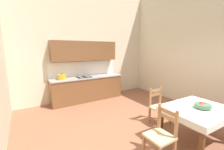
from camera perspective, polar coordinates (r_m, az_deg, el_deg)
ground_plane at (r=3.73m, az=11.52°, el=-21.86°), size 5.84×6.70×0.10m
wall_back at (r=5.82m, az=-9.62°, el=11.98°), size 5.84×0.12×4.23m
wall_right at (r=5.40m, az=33.98°, el=10.59°), size 0.12×6.70×4.23m
kitchen_cabinetry at (r=5.53m, az=-9.86°, el=-1.06°), size 2.67×0.63×2.20m
dining_table at (r=3.49m, az=30.46°, el=-12.95°), size 1.33×1.06×0.75m
dining_chair_tv_side at (r=2.85m, az=18.71°, el=-21.49°), size 0.43×0.43×0.93m
dining_chair_kitchen_side at (r=4.02m, az=17.96°, el=-11.85°), size 0.44×0.44×0.93m
fruit_bowl at (r=3.43m, az=32.04°, el=-10.13°), size 0.30×0.30×0.12m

